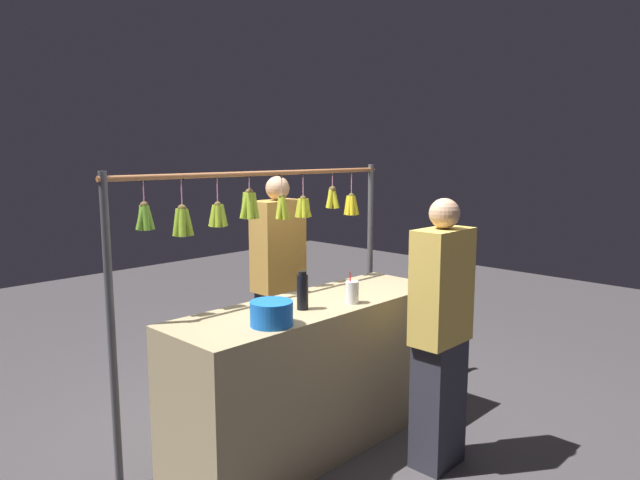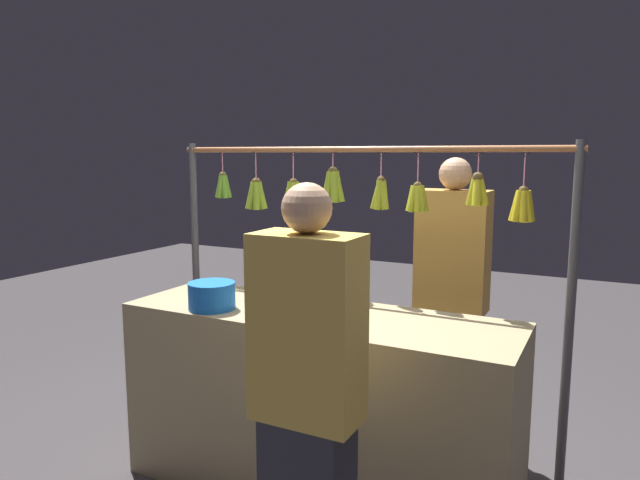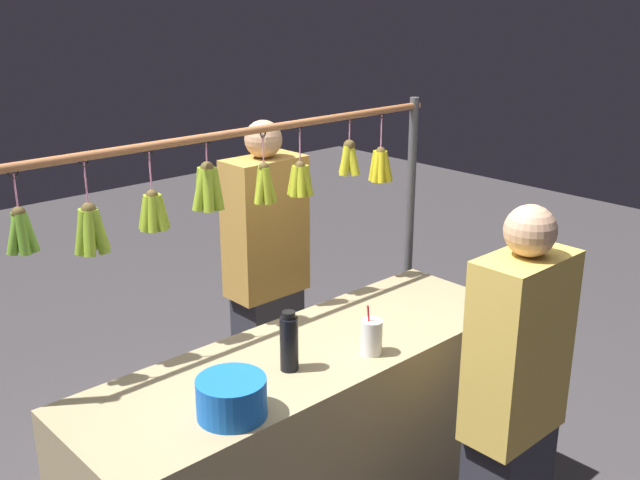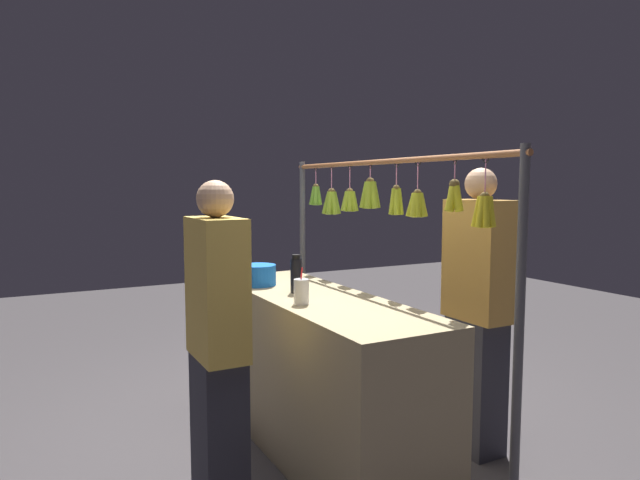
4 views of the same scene
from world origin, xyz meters
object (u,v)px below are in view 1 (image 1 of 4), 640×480
blue_bucket (272,313)px  water_bottle (303,291)px  vendor_person (279,286)px  customer_person (440,337)px  drink_cup (352,292)px

blue_bucket → water_bottle: bearing=-162.1°
vendor_person → blue_bucket: bearing=46.5°
vendor_person → customer_person: bearing=85.7°
drink_cup → vendor_person: 1.04m
water_bottle → vendor_person: vendor_person is taller
vendor_person → customer_person: size_ratio=1.05×
water_bottle → customer_person: 0.84m
blue_bucket → customer_person: 1.00m
customer_person → water_bottle: bearing=-52.9°
water_bottle → drink_cup: bearing=159.4°
water_bottle → vendor_person: bearing=-124.3°
water_bottle → vendor_person: 1.08m
vendor_person → water_bottle: bearing=55.7°
drink_cup → customer_person: 0.59m
vendor_person → drink_cup: bearing=73.9°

